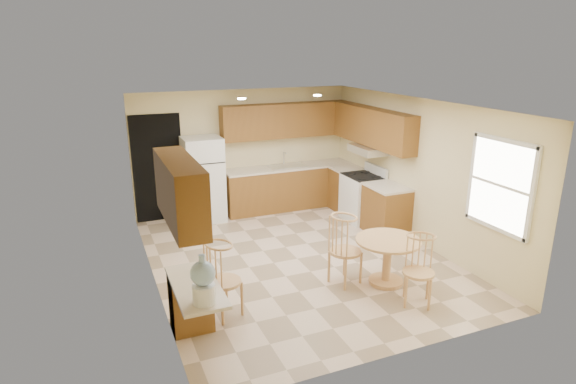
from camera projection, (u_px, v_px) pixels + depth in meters
name	position (u px, v px, depth m)	size (l,w,h in m)	color
floor	(297.00, 259.00, 7.85)	(5.50, 5.50, 0.00)	beige
ceiling	(298.00, 104.00, 7.11)	(4.50, 5.50, 0.02)	white
wall_back	(244.00, 151.00, 9.90)	(4.50, 0.02, 2.50)	beige
wall_front	(403.00, 253.00, 5.06)	(4.50, 0.02, 2.50)	beige
wall_left	(149.00, 203.00, 6.65)	(0.02, 5.50, 2.50)	beige
wall_right	(417.00, 171.00, 8.31)	(0.02, 5.50, 2.50)	beige
doorway	(158.00, 168.00, 9.30)	(0.90, 0.02, 2.10)	black
base_cab_back	(289.00, 188.00, 10.20)	(2.75, 0.60, 0.87)	brown
counter_back	(289.00, 167.00, 10.07)	(2.75, 0.63, 0.04)	beige
base_cab_right_a	(347.00, 190.00, 10.07)	(0.60, 0.59, 0.87)	brown
counter_right_a	(348.00, 169.00, 9.94)	(0.63, 0.59, 0.04)	beige
base_cab_right_b	(386.00, 211.00, 8.79)	(0.60, 0.80, 0.87)	brown
counter_right_b	(388.00, 187.00, 8.66)	(0.63, 0.80, 0.04)	beige
upper_cab_back	(286.00, 120.00, 9.91)	(2.75, 0.33, 0.70)	brown
upper_cab_right	(372.00, 127.00, 9.14)	(0.33, 2.42, 0.70)	brown
upper_cab_left	(180.00, 191.00, 5.12)	(0.33, 1.40, 0.70)	brown
sink	(288.00, 166.00, 10.05)	(0.78, 0.44, 0.01)	silver
range_hood	(368.00, 150.00, 9.21)	(0.50, 0.76, 0.14)	silver
desk_pedestal	(191.00, 301.00, 5.84)	(0.48, 0.42, 0.72)	brown
desk_top	(196.00, 286.00, 5.39)	(0.50, 1.20, 0.04)	beige
window	(501.00, 185.00, 6.60)	(0.06, 1.12, 1.30)	white
can_light_a	(242.00, 99.00, 7.99)	(0.14, 0.14, 0.02)	white
can_light_b	(317.00, 95.00, 8.51)	(0.14, 0.14, 0.02)	white
refrigerator	(203.00, 179.00, 9.37)	(0.73, 0.71, 1.66)	white
stove	(363.00, 197.00, 9.46)	(0.65, 0.76, 1.09)	white
dining_table	(387.00, 255.00, 6.92)	(0.93, 0.93, 0.69)	tan
chair_table_a	(349.00, 245.00, 6.80)	(0.46, 0.59, 1.04)	tan
chair_table_b	(424.00, 267.00, 6.25)	(0.42, 0.50, 0.96)	tan
chair_desk	(225.00, 275.00, 5.95)	(0.44, 0.57, 1.00)	tan
water_crock	(203.00, 281.00, 4.94)	(0.26, 0.26, 0.54)	white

